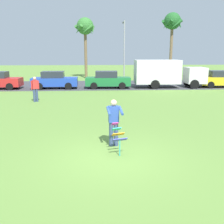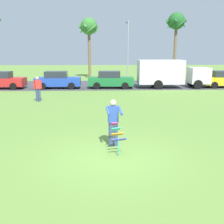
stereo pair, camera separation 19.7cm
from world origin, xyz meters
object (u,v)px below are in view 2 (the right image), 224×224
object	(u,v)px
person_kite_flyer	(113,121)
person_walker_near	(38,88)
parked_car_blue	(58,80)
parked_car_green	(111,80)
parked_truck_white_box	(169,73)
kite_held	(117,135)
palm_tree_right_near	(89,29)
palm_tree_centre_far	(176,24)
streetlight_pole	(128,46)
parked_car_red	(1,80)

from	to	relation	value
person_kite_flyer	person_walker_near	bearing A→B (deg)	117.99
parked_car_blue	person_walker_near	distance (m)	6.66
parked_car_green	parked_truck_white_box	distance (m)	5.58
kite_held	palm_tree_right_near	distance (m)	26.87
person_kite_flyer	parked_truck_white_box	world-z (taller)	parked_truck_white_box
palm_tree_right_near	parked_truck_white_box	bearing A→B (deg)	-50.94
kite_held	parked_car_blue	distance (m)	17.10
person_kite_flyer	person_walker_near	distance (m)	10.22
person_kite_flyer	parked_car_green	xyz separation A→B (m)	(0.47, 15.68, -0.18)
person_kite_flyer	palm_tree_centre_far	bearing A→B (deg)	70.07
parked_car_blue	streetlight_pole	world-z (taller)	streetlight_pole
parked_car_red	streetlight_pole	bearing A→B (deg)	31.59
palm_tree_right_near	palm_tree_centre_far	xyz separation A→B (m)	(11.00, -0.33, 0.60)
parked_car_red	parked_truck_white_box	bearing A→B (deg)	-0.00
parked_car_blue	palm_tree_centre_far	bearing A→B (deg)	34.70
streetlight_pole	person_walker_near	world-z (taller)	streetlight_pole
parked_truck_white_box	streetlight_pole	size ratio (longest dim) A/B	0.96
parked_car_blue	palm_tree_centre_far	size ratio (longest dim) A/B	0.52
person_kite_flyer	parked_truck_white_box	size ratio (longest dim) A/B	0.26
parked_car_blue	streetlight_pole	bearing A→B (deg)	46.42
parked_car_red	parked_car_blue	xyz separation A→B (m)	(5.20, -0.00, 0.00)
parked_car_green	palm_tree_right_near	bearing A→B (deg)	103.67
streetlight_pole	person_walker_near	distance (m)	16.55
person_kite_flyer	palm_tree_centre_far	size ratio (longest dim) A/B	0.21
parked_car_red	streetlight_pole	distance (m)	15.06
palm_tree_right_near	streetlight_pole	size ratio (longest dim) A/B	1.08
parked_car_red	streetlight_pole	size ratio (longest dim) A/B	0.61
person_kite_flyer	streetlight_pole	distance (m)	23.75
parked_car_green	streetlight_pole	bearing A→B (deg)	72.98
kite_held	person_walker_near	world-z (taller)	person_walker_near
parked_truck_white_box	person_walker_near	size ratio (longest dim) A/B	3.88
kite_held	person_kite_flyer	bearing A→B (deg)	96.49
palm_tree_centre_far	person_walker_near	distance (m)	22.04
parked_car_green	person_walker_near	size ratio (longest dim) A/B	2.46
person_kite_flyer	person_walker_near	size ratio (longest dim) A/B	1.00
streetlight_pole	parked_car_red	bearing A→B (deg)	-148.41
parked_truck_white_box	person_walker_near	xyz separation A→B (m)	(-10.81, -6.65, -0.48)
parked_truck_white_box	person_kite_flyer	bearing A→B (deg)	-110.99
kite_held	parked_car_blue	world-z (taller)	parked_car_blue
kite_held	parked_car_blue	size ratio (longest dim) A/B	0.25
kite_held	parked_car_red	world-z (taller)	parked_car_red
parked_car_red	palm_tree_centre_far	xyz separation A→B (m)	(18.80, 9.42, 6.03)
parked_car_green	palm_tree_right_near	world-z (taller)	palm_tree_right_near
parked_car_blue	palm_tree_right_near	distance (m)	11.46
palm_tree_centre_far	person_walker_near	xyz separation A→B (m)	(-13.90, -16.07, -5.87)
palm_tree_centre_far	streetlight_pole	distance (m)	7.08
kite_held	streetlight_pole	xyz separation A→B (m)	(2.74, 24.18, 3.31)
person_walker_near	palm_tree_right_near	bearing A→B (deg)	79.96
person_walker_near	kite_held	bearing A→B (deg)	-63.55
streetlight_pole	kite_held	bearing A→B (deg)	-96.47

